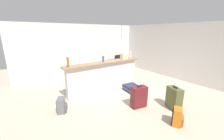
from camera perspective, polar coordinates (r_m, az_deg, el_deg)
ground_plane at (r=5.20m, az=4.01°, el=-9.17°), size 13.00×13.00×0.05m
wall_back at (r=7.39m, az=-11.14°, el=8.21°), size 6.60×0.10×2.50m
wall_right at (r=7.30m, az=21.62°, el=7.35°), size 0.10×6.00×2.50m
partition_half_wall at (r=5.11m, az=-3.08°, el=-2.95°), size 2.80×0.20×1.05m
bar_countertop at (r=4.97m, az=-3.17°, el=3.09°), size 2.96×0.40×0.05m
bottle_amber at (r=4.42m, az=-17.53°, el=3.15°), size 0.07×0.07×0.29m
bottle_blue at (r=4.95m, az=-3.64°, el=4.54°), size 0.06×0.06×0.21m
bottle_white at (r=5.66m, az=7.51°, el=6.17°), size 0.06×0.06×0.28m
grocery_bag at (r=5.49m, az=4.95°, el=5.65°), size 0.26×0.18×0.22m
dining_table at (r=7.20m, az=3.32°, el=3.41°), size 1.10×0.80×0.74m
dining_chair_near_partition at (r=6.83m, az=5.48°, el=1.59°), size 0.48×0.48×0.93m
dining_chair_far_side at (r=7.68m, az=1.69°, el=3.19°), size 0.46×0.46×0.93m
pendant_lamp at (r=7.14m, az=3.91°, el=12.41°), size 0.34×0.34×0.85m
suitcase_flat_navy at (r=5.23m, az=8.51°, el=-7.55°), size 0.56×0.86×0.22m
suitcase_upright_maroon at (r=4.16m, az=10.92°, el=-10.56°), size 0.48×0.33×0.67m
backpack_orange at (r=3.76m, az=25.19°, el=-17.04°), size 0.33×0.32×0.42m
backpack_grey at (r=4.13m, az=-19.84°, el=-13.46°), size 0.32×0.33×0.42m
suitcase_upright_olive at (r=4.38m, az=23.98°, el=-10.33°), size 0.38×0.50×0.67m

